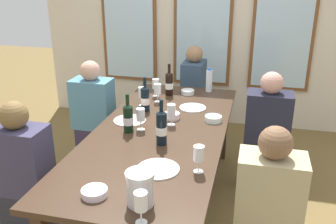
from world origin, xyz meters
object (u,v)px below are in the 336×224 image
object	(u,v)px
dining_table	(160,138)
water_bottle	(209,81)
wine_bottle_0	(161,127)
wine_glass_6	(156,85)
wine_glass_4	(142,93)
white_plate_1	(130,120)
wine_glass_5	(158,90)
seated_person_0	(94,119)
metal_pitcher	(140,188)
seated_person_2	(24,181)
tasting_bowl_2	(188,92)
wine_glass_2	(171,111)
wine_glass_0	(141,202)
white_plate_0	(158,169)
wine_glass_3	(199,155)
tasting_bowl_1	(213,119)
seated_person_3	(267,217)
seated_person_4	(193,96)
seated_person_1	(266,136)
wine_bottle_2	(169,83)
wine_glass_1	(141,116)
wine_bottle_1	(145,98)
wine_bottle_3	(128,118)
tasting_bowl_3	(172,116)
white_plate_2	(193,108)
tasting_bowl_0	(95,192)

from	to	relation	value
dining_table	water_bottle	size ratio (longest dim) A/B	9.65
wine_bottle_0	wine_glass_6	bearing A→B (deg)	107.70
wine_glass_4	white_plate_1	bearing A→B (deg)	-88.28
wine_glass_5	seated_person_0	xyz separation A→B (m)	(-0.63, -0.06, -0.33)
metal_pitcher	seated_person_2	world-z (taller)	seated_person_2
wine_bottle_0	tasting_bowl_2	distance (m)	1.16
wine_bottle_0	seated_person_0	size ratio (longest dim) A/B	0.30
wine_glass_2	wine_glass_4	size ratio (longest dim) A/B	1.00
white_plate_1	metal_pitcher	xyz separation A→B (m)	(0.44, -1.07, 0.09)
white_plate_1	wine_glass_0	xyz separation A→B (m)	(0.49, -1.22, 0.12)
white_plate_0	white_plate_1	xyz separation A→B (m)	(-0.43, 0.70, 0.00)
wine_glass_2	wine_glass_3	world-z (taller)	same
white_plate_1	tasting_bowl_1	distance (m)	0.68
dining_table	white_plate_0	distance (m)	0.61
wine_glass_3	seated_person_3	distance (m)	0.55
metal_pitcher	seated_person_4	xyz separation A→B (m)	(-0.15, 2.46, -0.31)
white_plate_0	seated_person_0	size ratio (longest dim) A/B	0.24
seated_person_1	water_bottle	bearing A→B (deg)	139.44
wine_bottle_2	seated_person_1	xyz separation A→B (m)	(0.95, -0.29, -0.33)
wine_bottle_0	seated_person_4	distance (m)	1.77
wine_bottle_0	wine_glass_1	xyz separation A→B (m)	(-0.22, 0.20, -0.01)
wine_bottle_1	seated_person_0	distance (m)	0.70
wine_bottle_3	water_bottle	distance (m)	1.23
white_plate_1	wine_bottle_0	xyz separation A→B (m)	(0.36, -0.35, 0.12)
wine_bottle_2	tasting_bowl_3	size ratio (longest dim) A/B	2.38
white_plate_2	water_bottle	bearing A→B (deg)	82.26
wine_glass_3	wine_bottle_3	bearing A→B (deg)	142.73
white_plate_1	wine_glass_5	distance (m)	0.53
white_plate_1	tasting_bowl_2	xyz separation A→B (m)	(0.33, 0.80, 0.02)
white_plate_0	seated_person_2	size ratio (longest dim) A/B	0.24
tasting_bowl_1	wine_glass_5	size ratio (longest dim) A/B	0.80
tasting_bowl_1	wine_glass_6	xyz separation A→B (m)	(-0.63, 0.50, 0.09)
wine_bottle_2	wine_glass_5	world-z (taller)	wine_bottle_2
tasting_bowl_1	wine_glass_6	world-z (taller)	wine_glass_6
dining_table	tasting_bowl_0	xyz separation A→B (m)	(-0.12, -0.94, 0.09)
wine_bottle_0	wine_glass_0	xyz separation A→B (m)	(0.13, -0.87, -0.01)
white_plate_1	white_plate_2	xyz separation A→B (m)	(0.45, 0.42, 0.00)
wine_bottle_0	wine_glass_1	world-z (taller)	wine_bottle_0
dining_table	white_plate_2	distance (m)	0.56
tasting_bowl_0	wine_glass_3	distance (m)	0.65
wine_glass_3	wine_glass_0	bearing A→B (deg)	-109.01
seated_person_2	seated_person_4	xyz separation A→B (m)	(0.82, 2.10, 0.00)
wine_glass_1	wine_glass_6	size ratio (longest dim) A/B	1.00
wine_glass_4	seated_person_3	size ratio (longest dim) A/B	0.16
dining_table	seated_person_1	bearing A→B (deg)	34.17
wine_bottle_3	tasting_bowl_3	bearing A→B (deg)	52.27
seated_person_0	seated_person_2	world-z (taller)	same
tasting_bowl_1	seated_person_4	distance (m)	1.31
seated_person_1	tasting_bowl_1	bearing A→B (deg)	-147.90
wine_glass_0	tasting_bowl_0	bearing A→B (deg)	153.02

